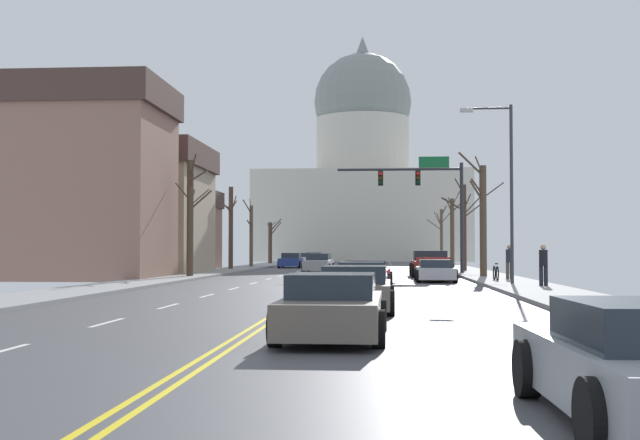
% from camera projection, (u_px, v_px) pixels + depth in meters
% --- Properties ---
extents(ground, '(20.00, 180.00, 0.20)m').
position_uv_depth(ground, '(324.00, 285.00, 36.76)').
color(ground, '#47474C').
extents(signal_gantry, '(7.91, 0.41, 7.31)m').
position_uv_depth(signal_gantry, '(427.00, 190.00, 51.46)').
color(signal_gantry, '#28282D').
rests_on(signal_gantry, ground).
extents(street_lamp_right, '(2.26, 0.24, 7.75)m').
position_uv_depth(street_lamp_right, '(505.00, 177.00, 35.39)').
color(street_lamp_right, '#333338').
rests_on(street_lamp_right, ground).
extents(capitol_building, '(28.08, 20.28, 30.96)m').
position_uv_depth(capitol_building, '(363.00, 182.00, 112.30)').
color(capitol_building, beige).
rests_on(capitol_building, ground).
extents(pickup_truck_near_00, '(2.38, 5.25, 1.53)m').
position_uv_depth(pickup_truck_near_00, '(431.00, 265.00, 47.85)').
color(pickup_truck_near_00, maroon).
rests_on(pickup_truck_near_00, ground).
extents(sedan_near_01, '(2.01, 4.60, 1.10)m').
position_uv_depth(sedan_near_01, '(435.00, 271.00, 40.69)').
color(sedan_near_01, silver).
rests_on(sedan_near_01, ground).
extents(sedan_near_02, '(2.23, 4.38, 1.15)m').
position_uv_depth(sedan_near_02, '(367.00, 274.00, 34.76)').
color(sedan_near_02, '#B71414').
rests_on(sedan_near_02, ground).
extents(sedan_near_03, '(1.98, 4.58, 1.18)m').
position_uv_depth(sedan_near_03, '(362.00, 280.00, 28.59)').
color(sedan_near_03, silver).
rests_on(sedan_near_03, ground).
extents(sedan_near_04, '(2.07, 4.47, 1.20)m').
position_uv_depth(sedan_near_04, '(355.00, 290.00, 21.33)').
color(sedan_near_04, '#6B6056').
rests_on(sedan_near_04, ground).
extents(sedan_near_05, '(1.99, 4.59, 1.19)m').
position_uv_depth(sedan_near_05, '(333.00, 308.00, 14.99)').
color(sedan_near_05, '#6B6056').
rests_on(sedan_near_05, ground).
extents(sedan_oncoming_00, '(2.07, 4.33, 1.30)m').
position_uv_depth(sedan_oncoming_00, '(318.00, 263.00, 56.94)').
color(sedan_oncoming_00, '#9EA3A8').
rests_on(sedan_oncoming_00, ground).
extents(sedan_oncoming_01, '(1.96, 4.71, 1.27)m').
position_uv_depth(sedan_oncoming_01, '(291.00, 261.00, 70.27)').
color(sedan_oncoming_01, navy).
rests_on(sedan_oncoming_01, ground).
extents(sedan_oncoming_02, '(2.16, 4.58, 1.20)m').
position_uv_depth(sedan_oncoming_02, '(304.00, 259.00, 83.27)').
color(sedan_oncoming_02, silver).
rests_on(sedan_oncoming_02, ground).
extents(sedan_oncoming_03, '(2.14, 4.56, 1.18)m').
position_uv_depth(sedan_oncoming_03, '(314.00, 258.00, 95.12)').
color(sedan_oncoming_03, navy).
rests_on(sedan_oncoming_03, ground).
extents(flank_building_00, '(14.38, 9.73, 8.55)m').
position_uv_depth(flank_building_00, '(99.00, 208.00, 54.57)').
color(flank_building_00, tan).
rests_on(flank_building_00, ground).
extents(flank_building_01, '(14.16, 7.80, 10.60)m').
position_uv_depth(flank_building_01, '(38.00, 180.00, 44.32)').
color(flank_building_01, '#8C6656').
rests_on(flank_building_01, ground).
extents(flank_building_02, '(8.87, 6.48, 6.45)m').
position_uv_depth(flank_building_02, '(164.00, 229.00, 68.15)').
color(flank_building_02, '#8C6656').
rests_on(flank_building_02, ground).
extents(bare_tree_00, '(2.57, 1.19, 6.78)m').
position_uv_depth(bare_tree_00, '(483.00, 218.00, 44.73)').
color(bare_tree_00, '#4C3D2D').
rests_on(bare_tree_00, ground).
extents(bare_tree_01, '(2.22, 2.42, 6.62)m').
position_uv_depth(bare_tree_01, '(190.00, 216.00, 45.30)').
color(bare_tree_01, '#4C3D2D').
rests_on(bare_tree_01, ground).
extents(bare_tree_02, '(2.50, 1.43, 5.64)m').
position_uv_depth(bare_tree_02, '(441.00, 234.00, 78.42)').
color(bare_tree_02, brown).
rests_on(bare_tree_02, ground).
extents(bare_tree_03, '(1.08, 2.37, 5.84)m').
position_uv_depth(bare_tree_03, '(251.00, 234.00, 69.30)').
color(bare_tree_03, brown).
rests_on(bare_tree_03, ground).
extents(bare_tree_04, '(2.97, 0.94, 6.30)m').
position_uv_depth(bare_tree_04, '(464.00, 224.00, 56.12)').
color(bare_tree_04, '#423328').
rests_on(bare_tree_04, ground).
extents(bare_tree_05, '(1.04, 2.55, 6.15)m').
position_uv_depth(bare_tree_05, '(231.00, 226.00, 61.50)').
color(bare_tree_05, '#423328').
rests_on(bare_tree_05, ground).
extents(bare_tree_06, '(1.45, 2.01, 6.40)m').
position_uv_depth(bare_tree_06, '(452.00, 230.00, 70.41)').
color(bare_tree_06, '#4C3D2D').
rests_on(bare_tree_06, ground).
extents(bare_tree_07, '(1.70, 1.99, 4.58)m').
position_uv_depth(bare_tree_07, '(270.00, 242.00, 83.54)').
color(bare_tree_07, '#423328').
rests_on(bare_tree_07, ground).
extents(pedestrian_00, '(0.35, 0.34, 1.68)m').
position_uv_depth(pedestrian_00, '(543.00, 263.00, 32.97)').
color(pedestrian_00, black).
rests_on(pedestrian_00, ground).
extents(pedestrian_01, '(0.35, 0.34, 1.69)m').
position_uv_depth(pedestrian_01, '(509.00, 260.00, 40.25)').
color(pedestrian_01, '#4C4238').
rests_on(pedestrian_01, ground).
extents(bicycle_parked, '(0.12, 1.77, 0.85)m').
position_uv_depth(bicycle_parked, '(496.00, 273.00, 38.81)').
color(bicycle_parked, black).
rests_on(bicycle_parked, ground).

